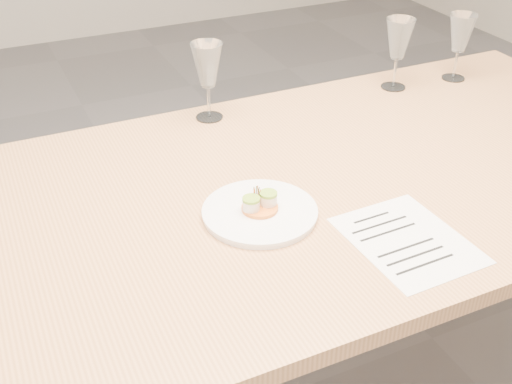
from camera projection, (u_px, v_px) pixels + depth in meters
name	position (u px, v px, depth m)	size (l,w,h in m)	color
dining_table	(248.00, 218.00, 1.53)	(2.40, 1.00, 0.75)	tan
dinner_plate	(260.00, 211.00, 1.41)	(0.26, 0.26, 0.07)	white
recipe_sheet	(407.00, 240.00, 1.34)	(0.23, 0.29, 0.00)	white
wine_glass_1	(207.00, 67.00, 1.75)	(0.09, 0.09, 0.22)	white
wine_glass_2	(399.00, 40.00, 1.93)	(0.09, 0.09, 0.22)	white
wine_glass_3	(461.00, 34.00, 2.00)	(0.08, 0.08, 0.21)	white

